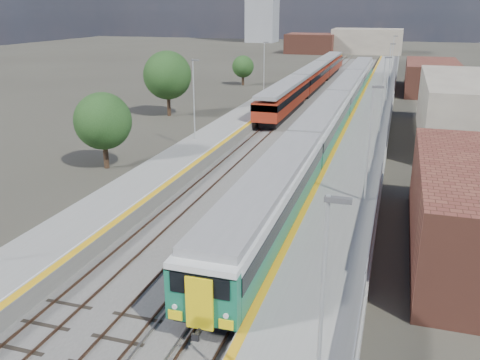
% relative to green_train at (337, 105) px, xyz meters
% --- Properties ---
extents(ground, '(320.00, 320.00, 0.00)m').
position_rel_green_train_xyz_m(ground, '(-1.50, 1.61, -2.38)').
color(ground, '#47443A').
rests_on(ground, ground).
extents(ballast_bed, '(10.50, 155.00, 0.06)m').
position_rel_green_train_xyz_m(ballast_bed, '(-3.75, 4.11, -2.35)').
color(ballast_bed, '#565451').
rests_on(ballast_bed, ground).
extents(tracks, '(8.96, 160.00, 0.17)m').
position_rel_green_train_xyz_m(tracks, '(-3.15, 5.78, -2.27)').
color(tracks, '#4C3323').
rests_on(tracks, ground).
extents(platform_right, '(4.70, 155.00, 8.52)m').
position_rel_green_train_xyz_m(platform_right, '(3.78, 4.10, -1.85)').
color(platform_right, slate).
rests_on(platform_right, ground).
extents(platform_left, '(4.30, 155.00, 8.52)m').
position_rel_green_train_xyz_m(platform_left, '(-10.55, 4.10, -1.86)').
color(platform_left, slate).
rests_on(platform_left, ground).
extents(buildings, '(72.00, 185.50, 40.00)m').
position_rel_green_train_xyz_m(buildings, '(-19.62, 90.21, 8.32)').
color(buildings, brown).
rests_on(buildings, ground).
extents(green_train, '(3.07, 85.38, 3.38)m').
position_rel_green_train_xyz_m(green_train, '(0.00, 0.00, 0.00)').
color(green_train, black).
rests_on(green_train, ground).
extents(red_train, '(3.02, 61.20, 3.81)m').
position_rel_green_train_xyz_m(red_train, '(-7.00, 24.37, -0.13)').
color(red_train, black).
rests_on(red_train, ground).
extents(tree_a, '(4.76, 4.76, 6.45)m').
position_rel_green_train_xyz_m(tree_a, '(-16.60, -22.35, 1.68)').
color(tree_a, '#382619').
rests_on(tree_a, ground).
extents(tree_b, '(5.93, 5.93, 8.04)m').
position_rel_green_train_xyz_m(tree_b, '(-20.79, -0.65, 2.68)').
color(tree_b, '#382619').
rests_on(tree_b, ground).
extents(tree_c, '(3.78, 3.78, 5.12)m').
position_rel_green_train_xyz_m(tree_c, '(-19.65, 27.61, 0.84)').
color(tree_c, '#382619').
rests_on(tree_c, ground).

